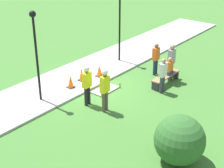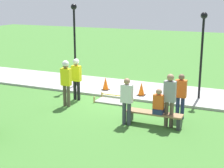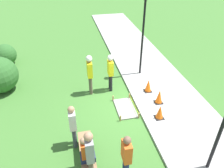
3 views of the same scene
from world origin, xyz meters
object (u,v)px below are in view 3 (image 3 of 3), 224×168
Objects in this scene: traffic_cone_near_patch at (160,112)px; bystander_in_white_shirt at (90,154)px; worker_supervisor at (90,71)px; worker_assistant at (110,70)px; lamppost_near at (144,25)px; park_bench at (88,157)px; bystander_in_gray_shirt at (73,124)px; person_seated_on_bench at (86,151)px; traffic_cone_sidewalk_edge at (148,86)px; bystander_in_orange_shirt at (126,156)px; traffic_cone_far_patch at (159,97)px.

bystander_in_white_shirt reaches higher than traffic_cone_near_patch.
traffic_cone_near_patch is 3.47m from worker_supervisor.
lamppost_near reaches higher than worker_assistant.
park_bench is 4.30m from worker_assistant.
park_bench is 1.04× the size of worker_supervisor.
bystander_in_gray_shirt is at bearing 14.84° from bystander_in_white_shirt.
worker_supervisor is at bearing -9.26° from person_seated_on_bench.
lamppost_near is (1.69, -0.17, 2.27)m from traffic_cone_sidewalk_edge.
traffic_cone_sidewalk_edge is at bearing -28.37° from bystander_in_orange_shirt.
bystander_in_gray_shirt is (0.90, 0.33, 0.61)m from park_bench.
park_bench is at bearing 136.15° from traffic_cone_sidewalk_edge.
bystander_in_white_shirt reaches higher than traffic_cone_sidewalk_edge.
park_bench is at bearing 158.53° from worker_assistant.
traffic_cone_far_patch is at bearing -54.29° from park_bench.
park_bench is at bearing 125.71° from traffic_cone_far_patch.
worker_assistant is (0.05, -0.94, -0.07)m from worker_supervisor.
lamppost_near is (5.01, -3.36, 2.33)m from park_bench.
worker_supervisor reaches higher than bystander_in_white_shirt.
worker_supervisor is 0.48× the size of lamppost_near.
worker_assistant reaches higher than person_seated_on_bench.
bystander_in_orange_shirt is 1.01m from bystander_in_white_shirt.
traffic_cone_near_patch is 0.98m from traffic_cone_far_patch.
bystander_in_orange_shirt reaches higher than traffic_cone_sidewalk_edge.
bystander_in_orange_shirt is 6.38m from lamppost_near.
bystander_in_orange_shirt is at bearing 157.71° from lamppost_near.
lamppost_near is at bearing -33.39° from person_seated_on_bench.
bystander_in_orange_shirt reaches higher than park_bench.
bystander_in_white_shirt is (-4.45, 1.51, -0.01)m from worker_assistant.
traffic_cone_near_patch is 2.93m from worker_assistant.
worker_supervisor reaches higher than worker_assistant.
traffic_cone_far_patch is at bearing -67.78° from bystander_in_gray_shirt.
traffic_cone_far_patch reaches higher than traffic_cone_sidewalk_edge.
worker_supervisor is 4.43m from bystander_in_white_shirt.
traffic_cone_near_patch is 0.92× the size of traffic_cone_far_patch.
worker_supervisor is at bearing 44.66° from traffic_cone_near_patch.
person_seated_on_bench is at bearing 158.70° from worker_assistant.
traffic_cone_far_patch is 0.32× the size of park_bench.
traffic_cone_sidewalk_edge is at bearing -102.49° from worker_supervisor.
person_seated_on_bench is at bearing 163.00° from park_bench.
worker_supervisor reaches higher than traffic_cone_far_patch.
park_bench is 2.23× the size of person_seated_on_bench.
bystander_in_orange_shirt is (-3.99, 2.16, 0.55)m from traffic_cone_sidewalk_edge.
traffic_cone_near_patch is at bearing 173.98° from lamppost_near.
bystander_in_white_shirt is at bearing 140.60° from traffic_cone_sidewalk_edge.
bystander_in_gray_shirt reaches higher than traffic_cone_sidewalk_edge.
traffic_cone_near_patch is at bearing -55.93° from bystander_in_white_shirt.
worker_assistant is at bearing -18.71° from bystander_in_white_shirt.
worker_assistant reaches higher than bystander_in_orange_shirt.
lamppost_near reaches higher than bystander_in_gray_shirt.
park_bench is 0.51m from person_seated_on_bench.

